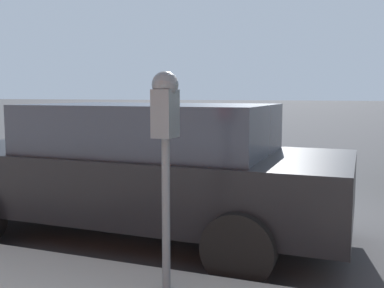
% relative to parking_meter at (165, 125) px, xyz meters
% --- Properties ---
extents(ground_plane, '(220.00, 220.00, 0.00)m').
position_rel_parking_meter_xyz_m(ground_plane, '(2.58, -0.30, -1.40)').
color(ground_plane, '#333335').
extents(parking_meter, '(0.21, 0.19, 1.61)m').
position_rel_parking_meter_xyz_m(parking_meter, '(0.00, 0.00, 0.00)').
color(parking_meter, '#4C5156').
rests_on(parking_meter, sidewalk).
extents(car_black, '(2.11, 4.68, 1.51)m').
position_rel_parking_meter_xyz_m(car_black, '(1.60, 1.01, -0.61)').
color(car_black, black).
rests_on(car_black, ground_plane).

